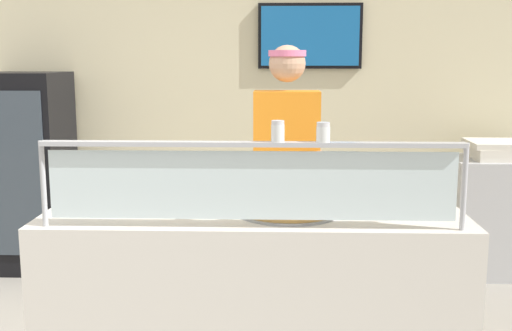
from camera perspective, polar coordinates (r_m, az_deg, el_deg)
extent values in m
cube|color=beige|center=(5.36, 0.79, 6.15)|extent=(6.43, 0.08, 2.70)
cube|color=black|center=(5.29, 4.92, 11.61)|extent=(0.85, 0.04, 0.53)
cube|color=#1966B2|center=(5.27, 4.93, 11.62)|extent=(0.80, 0.01, 0.48)
cube|color=silver|center=(3.22, -0.18, -12.42)|extent=(2.03, 0.72, 0.95)
cylinder|color=#B2B5BC|center=(2.92, -18.72, -1.59)|extent=(0.02, 0.02, 0.38)
cylinder|color=#B2B5BC|center=(2.85, 18.35, -1.86)|extent=(0.02, 0.02, 0.38)
cube|color=silver|center=(2.73, -0.43, -1.82)|extent=(1.77, 0.01, 0.30)
cube|color=#B2B5BC|center=(2.70, -0.43, 1.95)|extent=(1.83, 0.06, 0.02)
cylinder|color=#9EA0A8|center=(3.04, 2.91, -4.22)|extent=(0.50, 0.50, 0.01)
cylinder|color=tan|center=(3.04, 2.91, -3.94)|extent=(0.48, 0.48, 0.02)
cylinder|color=gold|center=(3.03, 2.91, -3.72)|extent=(0.42, 0.42, 0.01)
cube|color=#ADAFB7|center=(3.01, 2.78, -3.70)|extent=(0.15, 0.29, 0.01)
cylinder|color=white|center=(2.69, 1.99, 2.94)|extent=(0.06, 0.06, 0.07)
cylinder|color=white|center=(2.69, 1.99, 2.70)|extent=(0.05, 0.05, 0.05)
cylinder|color=silver|center=(2.69, 1.99, 3.92)|extent=(0.05, 0.05, 0.02)
cylinder|color=white|center=(2.70, 6.11, 2.83)|extent=(0.06, 0.06, 0.07)
cylinder|color=red|center=(2.70, 6.10, 2.62)|extent=(0.05, 0.05, 0.04)
cylinder|color=silver|center=(2.70, 6.12, 3.73)|extent=(0.06, 0.06, 0.02)
cylinder|color=#23232D|center=(3.82, 1.03, -8.76)|extent=(0.13, 0.13, 0.95)
cylinder|color=#23232D|center=(3.83, 4.36, -8.77)|extent=(0.13, 0.13, 0.95)
cube|color=orange|center=(3.65, 2.79, 2.45)|extent=(0.38, 0.21, 0.55)
sphere|color=tan|center=(3.62, 2.85, 9.21)|extent=(0.21, 0.21, 0.21)
cylinder|color=pink|center=(3.62, 2.86, 10.13)|extent=(0.21, 0.21, 0.04)
cylinder|color=tan|center=(3.46, 5.81, 0.40)|extent=(0.08, 0.34, 0.08)
cube|color=black|center=(5.39, -20.09, -0.46)|extent=(0.65, 0.64, 1.57)
cube|color=#38424C|center=(5.09, -21.48, -0.77)|extent=(0.55, 0.02, 1.26)
cylinder|color=red|center=(5.20, -21.63, -0.03)|extent=(0.06, 0.06, 0.20)
cylinder|color=blue|center=(5.15, -20.44, -0.04)|extent=(0.06, 0.06, 0.20)
cylinder|color=blue|center=(5.11, -19.23, -0.05)|extent=(0.06, 0.06, 0.20)
cube|color=#B7BABF|center=(5.30, 20.75, -4.30)|extent=(0.70, 0.55, 0.92)
cube|color=silver|center=(5.21, 21.19, 0.85)|extent=(0.43, 0.43, 0.04)
cube|color=silver|center=(5.20, 21.18, 1.34)|extent=(0.44, 0.44, 0.05)
cube|color=silver|center=(5.19, 21.02, 1.84)|extent=(0.44, 0.44, 0.04)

